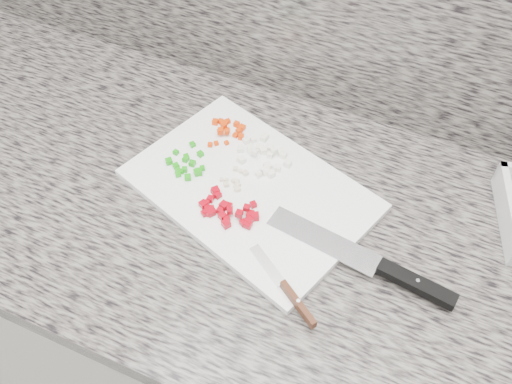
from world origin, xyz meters
TOP-DOWN VIEW (x-y plane):
  - cabinet at (0.00, 1.44)m, footprint 3.92×0.62m
  - countertop at (0.00, 1.44)m, footprint 3.96×0.64m
  - cutting_board at (-0.11, 1.47)m, footprint 0.46×0.38m
  - carrot_pile at (-0.20, 1.58)m, footprint 0.07×0.08m
  - onion_pile at (-0.12, 1.54)m, footprint 0.10×0.10m
  - green_pepper_pile at (-0.23, 1.47)m, footprint 0.08×0.09m
  - red_pepper_pile at (-0.12, 1.41)m, footprint 0.11×0.07m
  - garlic_pile at (-0.14, 1.47)m, footprint 0.04×0.05m
  - chef_knife at (0.14, 1.41)m, footprint 0.31×0.08m
  - paring_knife at (0.03, 1.31)m, footprint 0.14×0.10m

SIDE VIEW (x-z plane):
  - cabinet at x=0.00m, z-range 0.00..0.86m
  - countertop at x=0.00m, z-range 0.86..0.90m
  - cutting_board at x=-0.11m, z-range 0.90..0.91m
  - garlic_pile at x=-0.14m, z-range 0.91..0.92m
  - green_pepper_pile at x=-0.23m, z-range 0.91..0.92m
  - chef_knife at x=0.14m, z-range 0.91..0.93m
  - onion_pile at x=-0.12m, z-range 0.91..0.93m
  - red_pepper_pile at x=-0.12m, z-range 0.91..0.93m
  - paring_knife at x=0.03m, z-range 0.91..0.93m
  - carrot_pile at x=-0.20m, z-range 0.91..0.93m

